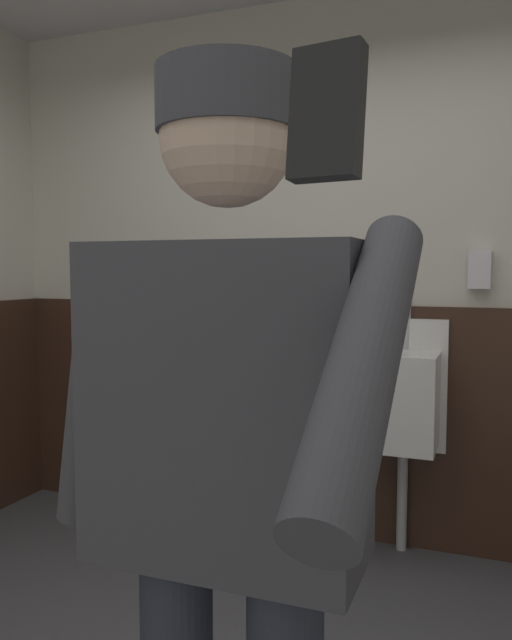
% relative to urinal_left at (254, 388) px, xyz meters
% --- Properties ---
extents(wall_back, '(4.37, 0.12, 2.75)m').
position_rel_urinal_left_xyz_m(wall_back, '(0.36, 0.22, 0.60)').
color(wall_back, beige).
rests_on(wall_back, ground_plane).
extents(wainscot_band_back, '(3.77, 0.03, 1.21)m').
position_rel_urinal_left_xyz_m(wainscot_band_back, '(0.36, 0.14, -0.17)').
color(wainscot_band_back, '#382319').
rests_on(wainscot_band_back, ground_plane).
extents(urinal_left, '(0.40, 0.34, 1.24)m').
position_rel_urinal_left_xyz_m(urinal_left, '(0.00, 0.00, 0.00)').
color(urinal_left, white).
rests_on(urinal_left, ground_plane).
extents(urinal_middle, '(0.40, 0.34, 1.24)m').
position_rel_urinal_left_xyz_m(urinal_middle, '(0.75, 0.00, 0.00)').
color(urinal_middle, white).
rests_on(urinal_middle, ground_plane).
extents(privacy_divider_panel, '(0.04, 0.40, 0.90)m').
position_rel_urinal_left_xyz_m(privacy_divider_panel, '(0.38, -0.07, 0.17)').
color(privacy_divider_panel, '#4C4C51').
extents(person, '(0.71, 0.60, 1.74)m').
position_rel_urinal_left_xyz_m(person, '(0.72, -1.98, 0.27)').
color(person, '#2D3342').
rests_on(person, ground_plane).
extents(cell_phone, '(0.06, 0.04, 0.11)m').
position_rel_urinal_left_xyz_m(cell_phone, '(1.03, -2.48, 0.74)').
color(cell_phone, black).
extents(soap_dispenser, '(0.10, 0.07, 0.18)m').
position_rel_urinal_left_xyz_m(soap_dispenser, '(1.08, 0.12, 0.61)').
color(soap_dispenser, silver).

